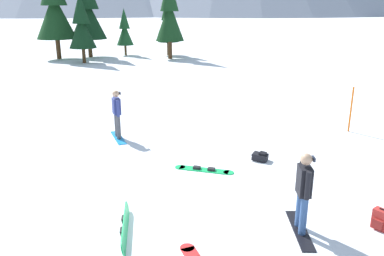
# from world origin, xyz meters

# --- Properties ---
(ground_plane) EXTENTS (800.00, 800.00, 0.00)m
(ground_plane) POSITION_xyz_m (0.00, 0.00, 0.00)
(ground_plane) COLOR white
(snowboarder_foreground) EXTENTS (0.51, 1.58, 1.73)m
(snowboarder_foreground) POSITION_xyz_m (3.30, -0.78, 0.91)
(snowboarder_foreground) COLOR black
(snowboarder_foreground) RESTS_ON ground_plane
(snowboarder_midground) EXTENTS (1.02, 1.44, 1.71)m
(snowboarder_midground) POSITION_xyz_m (-2.51, 4.26, 0.91)
(snowboarder_midground) COLOR #1E8CD8
(snowboarder_midground) RESTS_ON ground_plane
(loose_snowboard_near_left) EXTENTS (1.74, 0.46, 0.09)m
(loose_snowboard_near_left) POSITION_xyz_m (0.87, 1.98, 0.02)
(loose_snowboard_near_left) COLOR #19B259
(loose_snowboard_near_left) RESTS_ON ground_plane
(loose_snowboard_near_right) EXTENTS (0.59, 1.82, 0.29)m
(loose_snowboard_near_right) POSITION_xyz_m (-0.29, -1.47, 0.15)
(loose_snowboard_near_right) COLOR #19B259
(loose_snowboard_near_right) RESTS_ON ground_plane
(backpack_red) EXTENTS (0.38, 0.37, 0.47)m
(backpack_red) POSITION_xyz_m (4.96, -0.42, 0.21)
(backpack_red) COLOR red
(backpack_red) RESTS_ON ground_plane
(backpack_black) EXTENTS (0.55, 0.42, 0.28)m
(backpack_black) POSITION_xyz_m (2.44, 2.99, 0.13)
(backpack_black) COLOR black
(backpack_black) RESTS_ON ground_plane
(trail_marker_pole) EXTENTS (0.06, 0.06, 1.67)m
(trail_marker_pole) POSITION_xyz_m (5.64, 6.44, 0.84)
(trail_marker_pole) COLOR orange
(trail_marker_pole) RESTS_ON ground_plane
(pine_tree_young) EXTENTS (3.03, 3.03, 7.08)m
(pine_tree_young) POSITION_xyz_m (-12.47, 24.69, 3.86)
(pine_tree_young) COLOR #472D19
(pine_tree_young) RESTS_ON ground_plane
(pine_tree_slender) EXTENTS (3.24, 3.24, 7.62)m
(pine_tree_slender) POSITION_xyz_m (-14.59, 23.09, 4.16)
(pine_tree_slender) COLOR #472D19
(pine_tree_slender) RESTS_ON ground_plane
(pine_tree_tall) EXTENTS (2.09, 2.09, 5.31)m
(pine_tree_tall) POSITION_xyz_m (-11.47, 21.20, 2.90)
(pine_tree_tall) COLOR #472D19
(pine_tree_tall) RESTS_ON ground_plane
(pine_tree_leaning) EXTENTS (2.36, 2.36, 6.83)m
(pine_tree_leaning) POSITION_xyz_m (-5.33, 24.78, 3.72)
(pine_tree_leaning) COLOR #472D19
(pine_tree_leaning) RESTS_ON ground_plane
(pine_tree_short) EXTENTS (1.50, 1.50, 4.11)m
(pine_tree_short) POSITION_xyz_m (-9.84, 26.41, 2.24)
(pine_tree_short) COLOR #472D19
(pine_tree_short) RESTS_ON ground_plane
(pine_tree_broad) EXTENTS (1.88, 1.88, 5.38)m
(pine_tree_broad) POSITION_xyz_m (-6.00, 27.06, 2.93)
(pine_tree_broad) COLOR #472D19
(pine_tree_broad) RESTS_ON ground_plane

